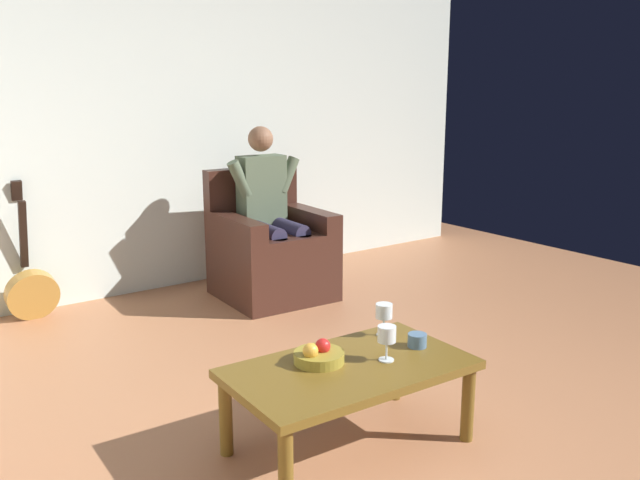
% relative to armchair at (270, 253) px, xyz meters
% --- Properties ---
extents(ground_plane, '(7.63, 7.63, 0.00)m').
position_rel_armchair_xyz_m(ground_plane, '(0.66, 2.48, -0.34)').
color(ground_plane, '#B1724C').
extents(wall_back, '(6.56, 0.06, 2.57)m').
position_rel_armchair_xyz_m(wall_back, '(0.66, -0.73, 0.94)').
color(wall_back, silver).
rests_on(wall_back, ground).
extents(armchair, '(0.81, 0.81, 0.97)m').
position_rel_armchair_xyz_m(armchair, '(0.00, 0.00, 0.00)').
color(armchair, '#3A1F17').
rests_on(armchair, ground).
extents(person_seated, '(0.62, 0.61, 1.30)m').
position_rel_armchair_xyz_m(person_seated, '(0.00, 0.01, 0.35)').
color(person_seated, '#526149').
rests_on(person_seated, ground).
extents(coffee_table, '(1.10, 0.65, 0.40)m').
position_rel_armchair_xyz_m(coffee_table, '(0.91, 2.13, 0.00)').
color(coffee_table, brown).
rests_on(coffee_table, ground).
extents(guitar, '(0.35, 0.28, 0.97)m').
position_rel_armchair_xyz_m(guitar, '(1.63, -0.53, -0.13)').
color(guitar, '#B17F36').
rests_on(guitar, ground).
extents(wine_glass_near, '(0.08, 0.08, 0.16)m').
position_rel_armchair_xyz_m(wine_glass_near, '(0.55, 1.94, 0.17)').
color(wine_glass_near, silver).
rests_on(wine_glass_near, coffee_table).
extents(wine_glass_far, '(0.08, 0.08, 0.16)m').
position_rel_armchair_xyz_m(wine_glass_far, '(0.75, 2.18, 0.17)').
color(wine_glass_far, silver).
rests_on(wine_glass_far, coffee_table).
extents(fruit_bowl, '(0.23, 0.23, 0.11)m').
position_rel_armchair_xyz_m(fruit_bowl, '(1.01, 2.02, 0.09)').
color(fruit_bowl, olive).
rests_on(fruit_bowl, coffee_table).
extents(candle_jar, '(0.09, 0.09, 0.06)m').
position_rel_armchair_xyz_m(candle_jar, '(0.52, 2.15, 0.09)').
color(candle_jar, slate).
rests_on(candle_jar, coffee_table).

